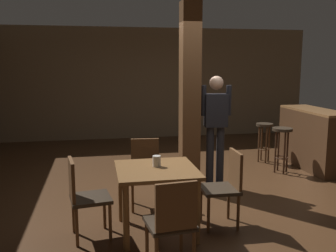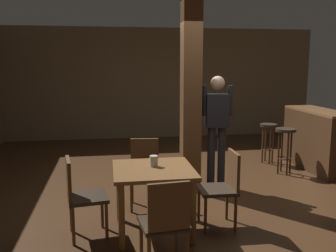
% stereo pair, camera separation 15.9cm
% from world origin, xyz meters
% --- Properties ---
extents(ground_plane, '(10.80, 10.80, 0.00)m').
position_xyz_m(ground_plane, '(0.00, 0.00, 0.00)').
color(ground_plane, '#422816').
extents(wall_back, '(8.00, 0.10, 2.80)m').
position_xyz_m(wall_back, '(0.00, 4.50, 1.40)').
color(wall_back, '#756047').
rests_on(wall_back, ground_plane).
extents(pillar, '(0.28, 0.28, 2.80)m').
position_xyz_m(pillar, '(-0.18, 0.39, 1.40)').
color(pillar, brown).
rests_on(pillar, ground_plane).
extents(dining_table, '(0.89, 0.89, 0.75)m').
position_xyz_m(dining_table, '(-0.93, -1.09, 0.62)').
color(dining_table, brown).
rests_on(dining_table, ground_plane).
extents(chair_east, '(0.43, 0.43, 0.89)m').
position_xyz_m(chair_east, '(-0.10, -1.07, 0.51)').
color(chair_east, '#2D2319').
rests_on(chair_east, ground_plane).
extents(chair_north, '(0.46, 0.46, 0.89)m').
position_xyz_m(chair_north, '(-0.95, -0.26, 0.51)').
color(chair_north, '#2D2319').
rests_on(chair_north, ground_plane).
extents(chair_south, '(0.46, 0.46, 0.89)m').
position_xyz_m(chair_south, '(-0.93, -1.96, 0.51)').
color(chair_south, '#2D2319').
rests_on(chair_south, ground_plane).
extents(chair_west, '(0.48, 0.48, 0.89)m').
position_xyz_m(chair_west, '(-1.73, -1.11, 0.51)').
color(chair_west, '#2D2319').
rests_on(chair_west, ground_plane).
extents(napkin_cup, '(0.09, 0.09, 0.12)m').
position_xyz_m(napkin_cup, '(-0.91, -1.02, 0.81)').
color(napkin_cup, beige).
rests_on(napkin_cup, dining_table).
extents(standing_person, '(0.47, 0.24, 1.72)m').
position_xyz_m(standing_person, '(0.22, 0.34, 1.00)').
color(standing_person, black).
rests_on(standing_person, ground_plane).
extents(bar_counter, '(0.56, 1.61, 1.08)m').
position_xyz_m(bar_counter, '(2.25, 1.02, 0.55)').
color(bar_counter, brown).
rests_on(bar_counter, ground_plane).
extents(bar_stool_near, '(0.35, 0.35, 0.80)m').
position_xyz_m(bar_stool_near, '(1.61, 0.84, 0.59)').
color(bar_stool_near, '#2D2319').
rests_on(bar_stool_near, ground_plane).
extents(bar_stool_mid, '(0.32, 0.32, 0.76)m').
position_xyz_m(bar_stool_mid, '(1.62, 1.58, 0.56)').
color(bar_stool_mid, '#2D2319').
rests_on(bar_stool_mid, ground_plane).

